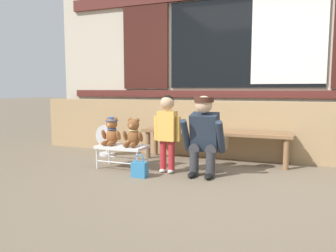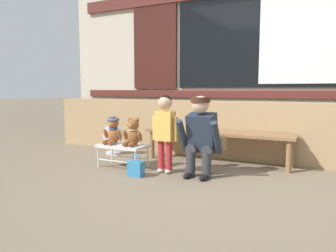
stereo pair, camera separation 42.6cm
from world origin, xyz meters
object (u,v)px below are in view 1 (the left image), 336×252
handbag_on_ground (140,169)px  floor_fan (106,140)px  small_display_bench (122,148)px  child_standing (167,125)px  teddy_bear_with_hat (111,132)px  wooden_bench_long (214,136)px  adult_crouching (205,135)px  teddy_bear_plain (133,134)px

handbag_on_ground → floor_fan: floor_fan is taller
small_display_bench → handbag_on_ground: small_display_bench is taller
child_standing → handbag_on_ground: child_standing is taller
teddy_bear_with_hat → floor_fan: teddy_bear_with_hat is taller
teddy_bear_with_hat → handbag_on_ground: (0.57, -0.32, -0.38)m
wooden_bench_long → floor_fan: (-1.66, -0.19, -0.13)m
teddy_bear_with_hat → handbag_on_ground: bearing=-29.3°
adult_crouching → handbag_on_ground: size_ratio=3.49×
teddy_bear_with_hat → teddy_bear_plain: same height
small_display_bench → teddy_bear_plain: size_ratio=1.76×
small_display_bench → teddy_bear_plain: (0.16, 0.00, 0.20)m
wooden_bench_long → child_standing: size_ratio=2.19×
small_display_bench → adult_crouching: 1.11m
small_display_bench → teddy_bear_plain: 0.25m
wooden_bench_long → teddy_bear_plain: teddy_bear_plain is taller
wooden_bench_long → teddy_bear_with_hat: 1.44m
floor_fan → wooden_bench_long: bearing=6.4°
adult_crouching → teddy_bear_plain: bearing=-176.4°
teddy_bear_with_hat → teddy_bear_plain: size_ratio=1.00×
teddy_bear_with_hat → handbag_on_ground: size_ratio=1.34×
teddy_bear_with_hat → child_standing: size_ratio=0.38×
small_display_bench → floor_fan: (-0.64, 0.64, -0.03)m
handbag_on_ground → small_display_bench: bearing=142.2°
adult_crouching → handbag_on_ground: 0.87m
teddy_bear_with_hat → adult_crouching: bearing=2.7°
child_standing → floor_fan: child_standing is taller
small_display_bench → teddy_bear_with_hat: teddy_bear_with_hat is taller
small_display_bench → floor_fan: size_ratio=1.33×
adult_crouching → child_standing: bearing=-172.8°
wooden_bench_long → adult_crouching: size_ratio=2.21×
wooden_bench_long → teddy_bear_with_hat: size_ratio=5.78×
wooden_bench_long → teddy_bear_with_hat: bearing=-145.1°
teddy_bear_plain → adult_crouching: bearing=3.6°
wooden_bench_long → child_standing: (-0.39, -0.82, 0.22)m
handbag_on_ground → adult_crouching: bearing=28.7°
child_standing → adult_crouching: 0.48m
teddy_bear_plain → child_standing: child_standing is taller
floor_fan → teddy_bear_with_hat: bearing=-52.9°
wooden_bench_long → teddy_bear_with_hat: teddy_bear_with_hat is taller
wooden_bench_long → child_standing: 0.94m
small_display_bench → teddy_bear_plain: bearing=0.5°
teddy_bear_plain → teddy_bear_with_hat: bearing=179.9°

